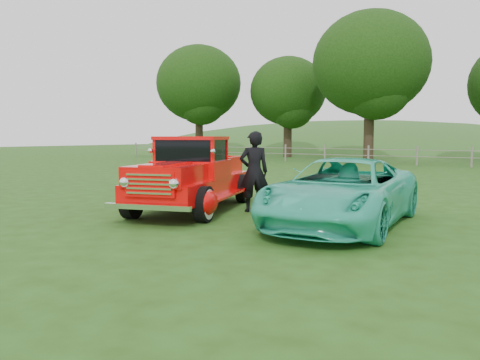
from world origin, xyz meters
The scene contains 9 objects.
ground centered at (0.00, 0.00, 0.00)m, with size 140.00×140.00×0.00m, color #274612.
distant_hills centered at (-4.08, 59.46, -4.55)m, with size 116.00×60.00×18.00m.
fence_line centered at (0.00, 22.00, 0.60)m, with size 48.00×0.12×1.20m.
tree_far_west centered at (-20.00, 26.00, 6.49)m, with size 7.60×7.60×9.93m.
tree_mid_west centered at (-12.00, 28.00, 5.55)m, with size 6.40×6.40×8.46m.
tree_near_west centered at (-4.00, 25.00, 6.80)m, with size 8.00×8.00×10.42m.
red_pickup centered at (-0.46, 1.23, 0.80)m, with size 3.30×5.28×1.78m.
teal_sedan centered at (3.32, 1.31, 0.67)m, with size 2.24×4.85×1.35m, color #32CAA6.
man centered at (0.92, 1.81, 0.95)m, with size 0.69×0.46×1.90m, color black.
Camera 1 is at (6.72, -7.52, 1.79)m, focal length 35.00 mm.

